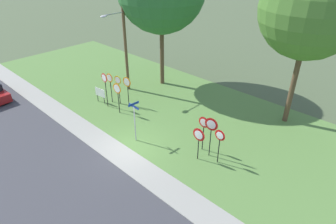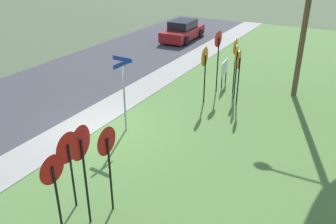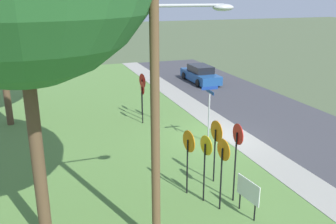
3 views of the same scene
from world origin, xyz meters
TOP-DOWN VIEW (x-y plane):
  - ground_plane at (0.00, 0.00)m, footprint 160.00×160.00m
  - road_asphalt at (0.00, -4.80)m, footprint 44.00×6.40m
  - sidewalk_strip at (0.00, -0.80)m, footprint 44.00×1.60m
  - grass_median at (0.00, 6.00)m, footprint 44.00×12.00m
  - stop_sign_near_left at (-5.83, 3.06)m, footprint 0.72×0.11m
  - stop_sign_near_right at (-5.50, 2.36)m, footprint 0.71×0.10m
  - stop_sign_far_left at (-4.02, 2.38)m, footprint 0.80×0.12m
  - stop_sign_far_center at (-5.16, 3.35)m, footprint 0.67×0.13m
  - stop_sign_far_right at (-4.49, 3.69)m, footprint 0.77×0.14m
  - yield_sign_near_left at (4.06, 2.89)m, footprint 0.81×0.17m
  - yield_sign_near_right at (4.80, 2.72)m, footprint 0.68×0.10m
  - yield_sign_far_left at (3.39, 3.08)m, footprint 0.72×0.10m
  - yield_sign_far_right at (3.76, 2.15)m, footprint 0.81×0.11m
  - street_name_post at (-0.37, 0.89)m, footprint 0.96×0.82m
  - notice_board at (-6.41, 2.40)m, footprint 1.10×0.16m
  - parked_hatchback_near at (-13.69, -3.49)m, footprint 4.25×2.01m

SIDE VIEW (x-z plane):
  - ground_plane at x=0.00m, z-range 0.00..0.00m
  - road_asphalt at x=0.00m, z-range 0.00..0.01m
  - grass_median at x=0.00m, z-range 0.00..0.04m
  - sidewalk_strip at x=0.00m, z-range 0.00..0.06m
  - parked_hatchback_near at x=-13.69m, z-range -0.05..1.34m
  - notice_board at x=-6.41m, z-range 0.25..1.50m
  - yield_sign_far_right at x=3.76m, z-range 0.55..2.71m
  - street_name_post at x=-0.37m, z-range 0.32..3.10m
  - yield_sign_near_right at x=4.80m, z-range 0.58..2.85m
  - stop_sign_far_center at x=-5.16m, z-range 0.58..2.99m
  - stop_sign_far_right at x=-4.49m, z-range 0.59..2.99m
  - yield_sign_far_left at x=3.39m, z-range 0.62..2.99m
  - stop_sign_far_left at x=-4.02m, z-range 0.61..3.06m
  - stop_sign_near_left at x=-5.83m, z-range 0.61..3.11m
  - yield_sign_near_left at x=4.06m, z-range 0.71..3.37m
  - stop_sign_near_right at x=-5.50m, z-range 0.68..3.50m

